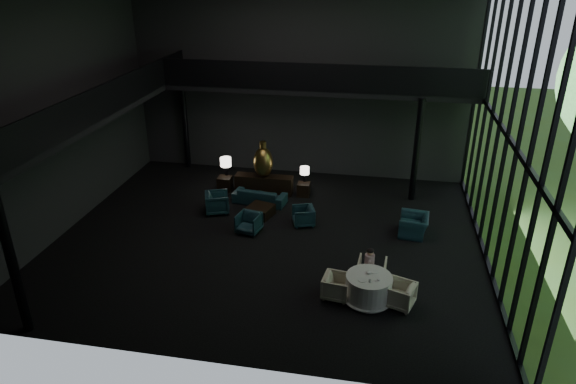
% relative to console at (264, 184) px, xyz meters
% --- Properties ---
extents(floor, '(14.00, 12.00, 0.02)m').
position_rel_console_xyz_m(floor, '(1.00, -3.52, -0.37)').
color(floor, black).
rests_on(floor, ground).
extents(wall_back, '(14.00, 0.04, 8.00)m').
position_rel_console_xyz_m(wall_back, '(1.00, 2.48, 3.63)').
color(wall_back, black).
rests_on(wall_back, ground).
extents(wall_front, '(14.00, 0.04, 8.00)m').
position_rel_console_xyz_m(wall_front, '(1.00, -9.52, 3.63)').
color(wall_front, black).
rests_on(wall_front, ground).
extents(wall_left, '(0.04, 12.00, 8.00)m').
position_rel_console_xyz_m(wall_left, '(-6.00, -3.52, 3.63)').
color(wall_left, black).
rests_on(wall_left, ground).
extents(curtain_wall, '(0.20, 12.00, 8.00)m').
position_rel_console_xyz_m(curtain_wall, '(7.95, -3.52, 3.63)').
color(curtain_wall, black).
rests_on(curtain_wall, ground).
extents(mezzanine_left, '(2.00, 12.00, 0.25)m').
position_rel_console_xyz_m(mezzanine_left, '(-5.00, -3.52, 3.63)').
color(mezzanine_left, black).
rests_on(mezzanine_left, wall_left).
extents(mezzanine_back, '(12.00, 2.00, 0.25)m').
position_rel_console_xyz_m(mezzanine_back, '(2.00, 1.48, 3.63)').
color(mezzanine_back, black).
rests_on(mezzanine_back, wall_back).
extents(railing_left, '(0.06, 12.00, 1.00)m').
position_rel_console_xyz_m(railing_left, '(-4.00, -3.52, 4.23)').
color(railing_left, black).
rests_on(railing_left, mezzanine_left).
extents(railing_back, '(12.00, 0.06, 1.00)m').
position_rel_console_xyz_m(railing_back, '(2.00, 0.48, 4.23)').
color(railing_back, black).
rests_on(railing_back, mezzanine_back).
extents(column_sw, '(0.24, 0.24, 4.00)m').
position_rel_console_xyz_m(column_sw, '(-4.00, -9.22, 1.63)').
color(column_sw, black).
rests_on(column_sw, floor).
extents(column_nw, '(0.24, 0.24, 4.00)m').
position_rel_console_xyz_m(column_nw, '(-4.00, 2.18, 1.63)').
color(column_nw, black).
rests_on(column_nw, floor).
extents(column_ne, '(0.24, 0.24, 4.00)m').
position_rel_console_xyz_m(column_ne, '(5.80, 0.48, 1.63)').
color(column_ne, black).
rests_on(column_ne, floor).
extents(console, '(2.29, 0.52, 0.73)m').
position_rel_console_xyz_m(console, '(0.00, 0.00, 0.00)').
color(console, black).
rests_on(console, floor).
extents(bronze_urn, '(0.77, 0.77, 1.43)m').
position_rel_console_xyz_m(bronze_urn, '(0.00, -0.05, 0.98)').
color(bronze_urn, '#A35E29').
rests_on(bronze_urn, console).
extents(side_table_left, '(0.53, 0.53, 0.58)m').
position_rel_console_xyz_m(side_table_left, '(-1.60, -0.07, -0.07)').
color(side_table_left, black).
rests_on(side_table_left, floor).
extents(table_lamp_left, '(0.44, 0.44, 0.74)m').
position_rel_console_xyz_m(table_lamp_left, '(-1.60, 0.17, 0.75)').
color(table_lamp_left, black).
rests_on(table_lamp_left, side_table_left).
extents(side_table_right, '(0.48, 0.48, 0.53)m').
position_rel_console_xyz_m(side_table_right, '(1.60, 0.02, -0.10)').
color(side_table_right, black).
rests_on(side_table_right, floor).
extents(table_lamp_right, '(0.36, 0.36, 0.60)m').
position_rel_console_xyz_m(table_lamp_right, '(1.60, 0.22, 0.60)').
color(table_lamp_right, black).
rests_on(table_lamp_right, side_table_right).
extents(sofa, '(2.02, 0.82, 0.77)m').
position_rel_console_xyz_m(sofa, '(0.05, -0.96, 0.02)').
color(sofa, '#1F3945').
rests_on(sofa, floor).
extents(lounge_armchair_west, '(1.11, 1.15, 0.94)m').
position_rel_console_xyz_m(lounge_armchair_west, '(-1.30, -2.01, 0.11)').
color(lounge_armchair_west, black).
rests_on(lounge_armchair_west, floor).
extents(lounge_armchair_east, '(0.82, 0.85, 0.70)m').
position_rel_console_xyz_m(lounge_armchair_east, '(1.96, -2.40, -0.01)').
color(lounge_armchair_east, '#15262F').
rests_on(lounge_armchair_east, floor).
extents(lounge_armchair_south, '(0.86, 0.82, 0.76)m').
position_rel_console_xyz_m(lounge_armchair_south, '(0.22, -3.29, 0.01)').
color(lounge_armchair_south, black).
rests_on(lounge_armchair_south, floor).
extents(window_armchair, '(0.80, 1.14, 0.94)m').
position_rel_console_xyz_m(window_armchair, '(5.75, -2.42, 0.11)').
color(window_armchair, '#1B373C').
rests_on(window_armchair, floor).
extents(coffee_table, '(1.06, 1.06, 0.38)m').
position_rel_console_xyz_m(coffee_table, '(0.31, -2.00, -0.18)').
color(coffee_table, black).
rests_on(coffee_table, floor).
extents(dining_table, '(1.43, 1.43, 0.75)m').
position_rel_console_xyz_m(dining_table, '(4.40, -6.40, -0.04)').
color(dining_table, white).
rests_on(dining_table, floor).
extents(dining_chair_north, '(0.89, 0.84, 0.86)m').
position_rel_console_xyz_m(dining_chair_north, '(4.45, -5.57, 0.06)').
color(dining_chair_north, '#B8B2A0').
rests_on(dining_chair_north, floor).
extents(dining_chair_east, '(0.88, 0.91, 0.75)m').
position_rel_console_xyz_m(dining_chair_east, '(5.23, -6.52, 0.01)').
color(dining_chair_east, '#BDB39D').
rests_on(dining_chair_east, floor).
extents(dining_chair_west, '(0.74, 0.78, 0.72)m').
position_rel_console_xyz_m(dining_chair_west, '(3.54, -6.45, -0.01)').
color(dining_chair_west, '#B5B198').
rests_on(dining_chair_west, floor).
extents(child, '(0.28, 0.28, 0.61)m').
position_rel_console_xyz_m(child, '(4.37, -5.45, 0.39)').
color(child, pink).
rests_on(child, dining_chair_north).
extents(plate_a, '(0.31, 0.31, 0.01)m').
position_rel_console_xyz_m(plate_a, '(4.22, -6.62, 0.39)').
color(plate_a, white).
rests_on(plate_a, dining_table).
extents(plate_b, '(0.27, 0.27, 0.02)m').
position_rel_console_xyz_m(plate_b, '(4.52, -6.15, 0.39)').
color(plate_b, white).
rests_on(plate_b, dining_table).
extents(saucer, '(0.18, 0.18, 0.01)m').
position_rel_console_xyz_m(saucer, '(4.61, -6.56, 0.39)').
color(saucer, white).
rests_on(saucer, dining_table).
extents(coffee_cup, '(0.10, 0.10, 0.06)m').
position_rel_console_xyz_m(coffee_cup, '(4.64, -6.56, 0.43)').
color(coffee_cup, white).
rests_on(coffee_cup, saucer).
extents(cereal_bowl, '(0.14, 0.14, 0.07)m').
position_rel_console_xyz_m(cereal_bowl, '(4.37, -6.26, 0.42)').
color(cereal_bowl, white).
rests_on(cereal_bowl, dining_table).
extents(cream_pot, '(0.09, 0.09, 0.08)m').
position_rel_console_xyz_m(cream_pot, '(4.41, -6.68, 0.42)').
color(cream_pot, '#99999E').
rests_on(cream_pot, dining_table).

